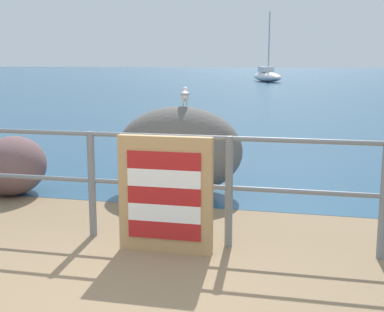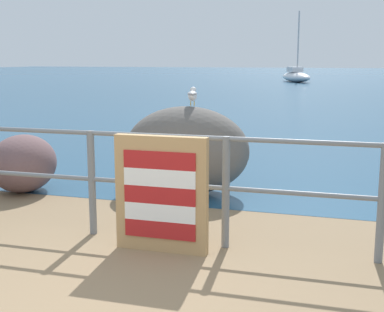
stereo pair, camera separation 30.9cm
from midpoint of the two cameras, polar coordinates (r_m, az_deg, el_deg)
name	(u,v)px [view 1 (the left image)]	position (r m, az deg, el deg)	size (l,w,h in m)	color
ground_plane	(281,100)	(23.07, 9.14, 5.98)	(120.00, 120.00, 0.10)	#846B4C
sea_surface	(300,76)	(50.81, 11.31, 8.35)	(120.00, 90.00, 0.01)	navy
promenade_railing	(158,175)	(4.93, -5.44, -2.05)	(9.35, 0.07, 1.02)	slate
folded_deckchair_stack	(165,195)	(4.69, -4.78, -4.17)	(0.84, 0.10, 1.04)	tan
breakwater_boulder_main	(179,150)	(6.73, -2.68, 0.63)	(1.61, 1.04, 1.11)	#605B56
breakwater_boulder_left	(13,166)	(7.10, -19.84, -0.97)	(0.79, 0.96, 0.74)	#6C5051
seagull	(185,95)	(6.71, -2.08, 6.57)	(0.17, 0.34, 0.23)	gold
sailboat	(267,76)	(39.03, 7.82, 8.50)	(3.07, 4.53, 4.90)	white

